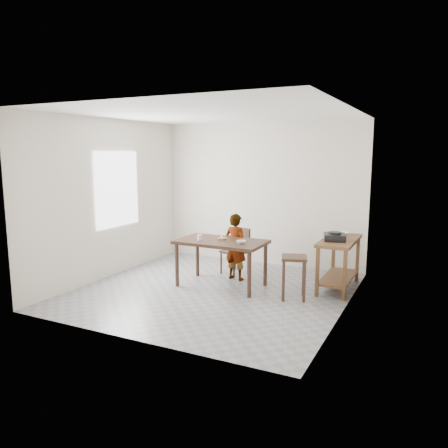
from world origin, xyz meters
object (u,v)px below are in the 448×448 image
at_px(dining_table, 221,263).
at_px(stool, 294,277).
at_px(child, 236,247).
at_px(dining_chair, 235,251).
at_px(prep_counter, 339,264).

relative_size(dining_table, stool, 2.20).
height_order(child, dining_chair, child).
bearing_deg(child, dining_chair, -52.04).
height_order(dining_chair, stool, dining_chair).
distance_m(child, dining_chair, 0.37).
bearing_deg(dining_chair, prep_counter, 21.30).
height_order(prep_counter, dining_chair, dining_chair).
xyz_separation_m(dining_table, dining_chair, (-0.11, 0.74, 0.03)).
distance_m(dining_table, stool, 1.24).
xyz_separation_m(dining_chair, stool, (1.34, -0.82, -0.09)).
bearing_deg(prep_counter, dining_chair, 178.81).
height_order(dining_table, child, child).
bearing_deg(prep_counter, child, -171.22).
bearing_deg(dining_table, dining_chair, 98.25).
xyz_separation_m(child, stool, (1.18, -0.52, -0.25)).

